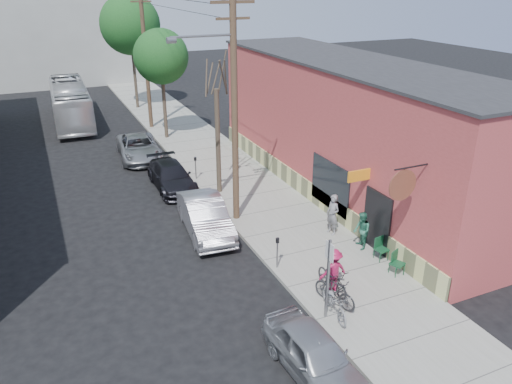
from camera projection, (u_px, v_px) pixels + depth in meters
name	position (u px, v px, depth m)	size (l,w,h in m)	color
ground	(215.00, 275.00, 18.59)	(120.00, 120.00, 0.00)	black
sidewalk	(219.00, 165.00, 29.38)	(4.50, 58.00, 0.15)	gray
cafe_building	(349.00, 128.00, 24.86)	(6.60, 20.20, 6.61)	#AE4041
end_cap_building	(54.00, 23.00, 50.66)	(18.00, 8.00, 12.00)	#A8A8A3
sign_post	(328.00, 272.00, 15.43)	(0.07, 0.45, 2.80)	slate
parking_meter_near	(277.00, 248.00, 18.50)	(0.14, 0.14, 1.24)	slate
parking_meter_far	(196.00, 164.00, 26.77)	(0.14, 0.14, 1.24)	slate
utility_pole_near	(233.00, 104.00, 20.62)	(3.57, 0.28, 10.00)	#503A28
utility_pole_far	(145.00, 54.00, 34.53)	(1.80, 0.28, 10.00)	#503A28
tree_bare	(218.00, 142.00, 24.47)	(0.24, 0.24, 5.25)	#44392C
tree_leafy_mid	(161.00, 57.00, 32.09)	(3.54, 3.54, 7.16)	#44392C
tree_leafy_far	(130.00, 25.00, 39.49)	(4.74, 4.74, 9.02)	#44392C
patio_chair_a	(397.00, 263.00, 18.23)	(0.50, 0.50, 0.88)	#134527
patio_chair_b	(382.00, 249.00, 19.19)	(0.50, 0.50, 0.88)	#134527
patron_grey	(333.00, 214.00, 20.98)	(0.65, 0.42, 1.77)	gray
patron_green	(362.00, 231.00, 19.86)	(0.76, 0.59, 1.56)	#2C6F55
cyclist	(333.00, 270.00, 17.13)	(1.04, 0.60, 1.61)	#9D1642
cyclist_bike	(332.00, 279.00, 17.27)	(0.61, 1.75, 0.92)	black
parked_bike_a	(335.00, 291.00, 16.50)	(0.48, 1.70, 1.02)	black
parked_bike_b	(335.00, 302.00, 15.99)	(0.62, 1.79, 0.94)	slate
car_0	(314.00, 355.00, 13.72)	(1.55, 3.86, 1.31)	#A2A4A9
car_1	(205.00, 216.00, 21.42)	(1.63, 4.68, 1.54)	#ADADB5
car_2	(172.00, 176.00, 26.02)	(1.85, 4.55, 1.32)	black
car_3	(139.00, 148.00, 30.32)	(2.31, 5.00, 1.39)	gray
bus	(70.00, 103.00, 37.62)	(2.53, 10.81, 3.01)	white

